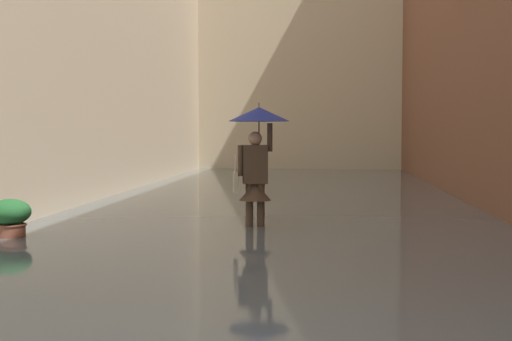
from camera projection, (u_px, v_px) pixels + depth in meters
ground_plane at (279, 208)px, 15.06m from camera, size 62.91×62.91×0.00m
flood_water at (279, 205)px, 15.06m from camera, size 8.56×31.17×0.13m
building_facade_far at (300, 58)px, 28.21m from camera, size 11.36×1.80×8.94m
person_wading at (257, 145)px, 11.17m from camera, size 0.97×0.97×2.06m
potted_plant_near_right at (10, 219)px, 10.14m from camera, size 0.59×0.59×0.67m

